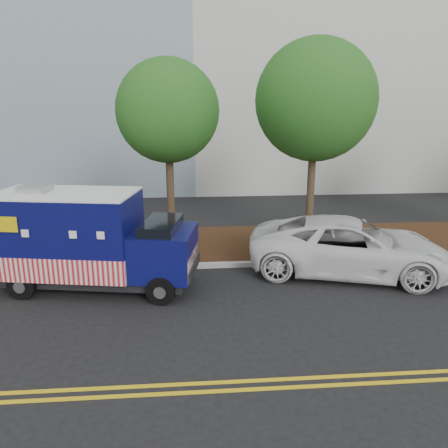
{
  "coord_description": "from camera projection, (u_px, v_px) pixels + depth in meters",
  "views": [
    {
      "loc": [
        1.65,
        -11.42,
        5.02
      ],
      "look_at": [
        2.62,
        0.6,
        1.63
      ],
      "focal_mm": 35.0,
      "sensor_mm": 36.0,
      "label": 1
    }
  ],
  "objects": [
    {
      "name": "ground",
      "position": [
        132.0,
        288.0,
        12.18
      ],
      "size": [
        120.0,
        120.0,
        0.0
      ],
      "primitive_type": "plane",
      "color": "black",
      "rests_on": "ground"
    },
    {
      "name": "curb",
      "position": [
        138.0,
        267.0,
        13.51
      ],
      "size": [
        120.0,
        0.18,
        0.15
      ],
      "primitive_type": "cube",
      "color": "#9E9E99",
      "rests_on": "ground"
    },
    {
      "name": "mulch_strip",
      "position": [
        144.0,
        246.0,
        15.52
      ],
      "size": [
        120.0,
        4.0,
        0.15
      ],
      "primitive_type": "cube",
      "color": "#321F0E",
      "rests_on": "ground"
    },
    {
      "name": "centerline_near",
      "position": [
        103.0,
        388.0,
        7.91
      ],
      "size": [
        120.0,
        0.1,
        0.01
      ],
      "primitive_type": "cube",
      "color": "gold",
      "rests_on": "ground"
    },
    {
      "name": "centerline_far",
      "position": [
        100.0,
        397.0,
        7.67
      ],
      "size": [
        120.0,
        0.1,
        0.01
      ],
      "primitive_type": "cube",
      "color": "gold",
      "rests_on": "ground"
    },
    {
      "name": "tree_b",
      "position": [
        168.0,
        111.0,
        14.12
      ],
      "size": [
        3.36,
        3.36,
        6.41
      ],
      "color": "#38281C",
      "rests_on": "ground"
    },
    {
      "name": "tree_c",
      "position": [
        315.0,
        101.0,
        14.3
      ],
      "size": [
        3.99,
        3.99,
        7.06
      ],
      "color": "#38281C",
      "rests_on": "ground"
    },
    {
      "name": "food_truck",
      "position": [
        86.0,
        243.0,
        11.94
      ],
      "size": [
        5.71,
        2.89,
        2.88
      ],
      "rotation": [
        0.0,
        0.0,
        -0.17
      ],
      "color": "black",
      "rests_on": "ground"
    },
    {
      "name": "white_car",
      "position": [
        350.0,
        246.0,
        13.11
      ],
      "size": [
        6.49,
        4.3,
        1.66
      ],
      "primitive_type": "imported",
      "rotation": [
        0.0,
        0.0,
        1.29
      ],
      "color": "white",
      "rests_on": "ground"
    }
  ]
}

